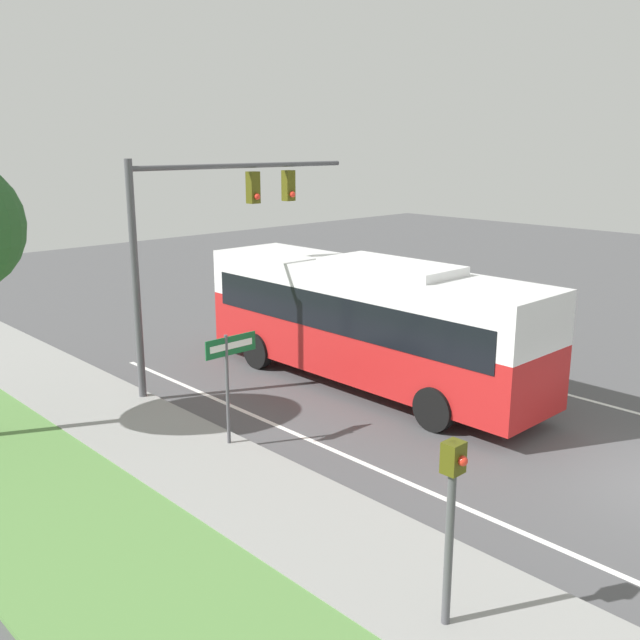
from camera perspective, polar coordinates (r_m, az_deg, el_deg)
name	(u,v)px	position (r m, az deg, el deg)	size (l,w,h in m)	color
sidewalk	(498,629)	(11.22, 14.04, -22.83)	(2.80, 80.00, 0.12)	gray
lane_divider_near	(585,560)	(13.19, 20.46, -17.54)	(0.14, 30.00, 0.01)	silver
bus	(367,316)	(19.81, 3.79, 0.28)	(2.76, 10.83, 3.64)	red
signal_gantry	(208,222)	(19.93, -8.93, 7.74)	(7.40, 0.41, 6.32)	#4C4C51
pedestrian_signal	(451,504)	(10.09, 10.47, -14.28)	(0.28, 0.34, 2.87)	#4C4C51
street_sign	(229,368)	(15.86, -7.27, -3.85)	(1.34, 0.08, 2.64)	#4C4C51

